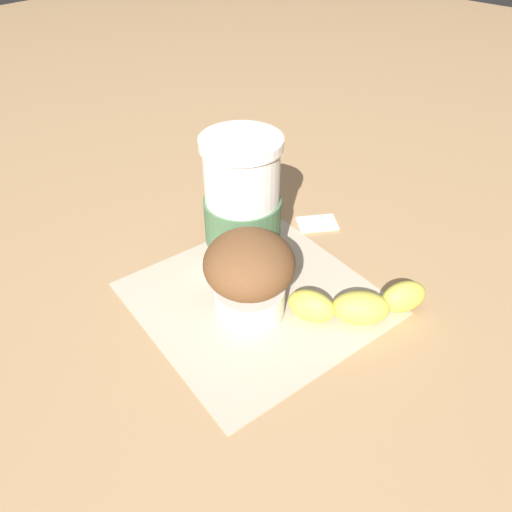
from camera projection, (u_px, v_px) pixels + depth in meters
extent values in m
plane|color=tan|center=(256.00, 299.00, 0.53)|extent=(3.00, 3.00, 0.00)
cube|color=beige|center=(256.00, 298.00, 0.53)|extent=(0.27, 0.27, 0.00)
cylinder|color=white|center=(242.00, 209.00, 0.53)|extent=(0.08, 0.08, 0.14)
cylinder|color=white|center=(241.00, 143.00, 0.48)|extent=(0.08, 0.08, 0.01)
cylinder|color=#4C754C|center=(243.00, 219.00, 0.54)|extent=(0.08, 0.08, 0.05)
cylinder|color=white|center=(250.00, 299.00, 0.51)|extent=(0.07, 0.07, 0.03)
ellipsoid|color=brown|center=(249.00, 264.00, 0.48)|extent=(0.09, 0.09, 0.06)
ellipsoid|color=#D6CC4C|center=(311.00, 306.00, 0.50)|extent=(0.06, 0.04, 0.03)
ellipsoid|color=#D6CC4C|center=(361.00, 308.00, 0.50)|extent=(0.07, 0.06, 0.03)
ellipsoid|color=#D6CC4C|center=(403.00, 297.00, 0.51)|extent=(0.05, 0.06, 0.03)
cube|color=white|center=(317.00, 222.00, 0.64)|extent=(0.06, 0.06, 0.01)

